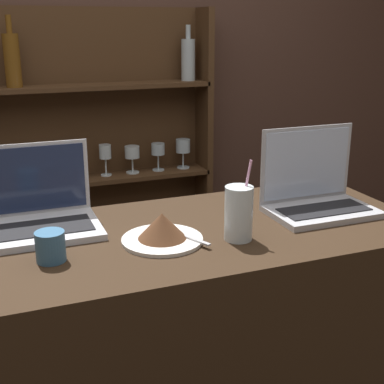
% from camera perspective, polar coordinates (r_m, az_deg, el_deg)
% --- Properties ---
extents(back_wall, '(7.00, 0.06, 2.70)m').
position_cam_1_polar(back_wall, '(2.59, -13.63, 10.48)').
color(back_wall, '#4C3328').
rests_on(back_wall, ground_plane).
extents(back_shelf, '(1.29, 0.18, 1.72)m').
position_cam_1_polar(back_shelf, '(2.61, -11.97, 0.50)').
color(back_shelf, '#472D19').
rests_on(back_shelf, ground_plane).
extents(laptop_near, '(0.30, 0.24, 0.23)m').
position_cam_1_polar(laptop_near, '(1.54, -15.82, -2.03)').
color(laptop_near, silver).
rests_on(laptop_near, bar_counter).
extents(laptop_far, '(0.31, 0.20, 0.25)m').
position_cam_1_polar(laptop_far, '(1.66, 13.04, 0.03)').
color(laptop_far, '#ADADB2').
rests_on(laptop_far, bar_counter).
extents(cake_plate, '(0.21, 0.21, 0.08)m').
position_cam_1_polar(cake_plate, '(1.39, -3.20, -4.06)').
color(cake_plate, silver).
rests_on(cake_plate, bar_counter).
extents(water_glass, '(0.07, 0.07, 0.21)m').
position_cam_1_polar(water_glass, '(1.40, 5.00, -2.26)').
color(water_glass, silver).
rests_on(water_glass, bar_counter).
extents(coffee_cup, '(0.07, 0.07, 0.07)m').
position_cam_1_polar(coffee_cup, '(1.32, -14.86, -5.64)').
color(coffee_cup, '#38668C').
rests_on(coffee_cup, bar_counter).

